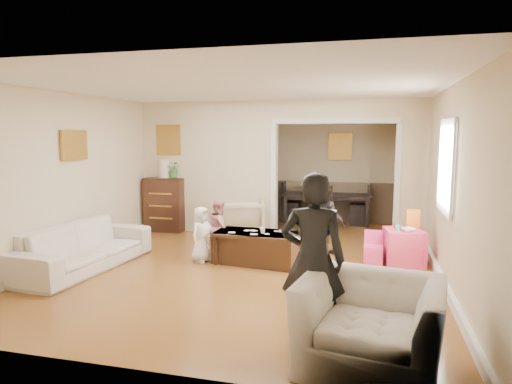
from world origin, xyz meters
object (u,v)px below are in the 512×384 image
(adult_person, at_px, (313,260))
(child_toddler, at_px, (330,228))
(armchair_front, at_px, (370,324))
(cyan_cup, at_px, (398,227))
(play_table, at_px, (404,247))
(dining_table, at_px, (325,208))
(table_lamp, at_px, (165,169))
(dresser, at_px, (166,204))
(coffee_cup, at_px, (263,230))
(sofa, at_px, (84,247))
(coffee_table, at_px, (257,247))
(child_kneel_b, at_px, (220,227))
(child_kneel_a, at_px, (201,234))
(armchair_back, at_px, (242,220))

(adult_person, height_order, child_toddler, adult_person)
(armchair_front, bearing_deg, cyan_cup, 92.13)
(play_table, bearing_deg, dining_table, 117.10)
(table_lamp, height_order, cyan_cup, table_lamp)
(dresser, height_order, coffee_cup, dresser)
(sofa, xyz_separation_m, dining_table, (3.10, 4.28, 0.01))
(armchair_front, height_order, table_lamp, table_lamp)
(armchair_front, xyz_separation_m, coffee_table, (-1.69, 2.80, -0.14))
(play_table, bearing_deg, coffee_cup, -165.95)
(coffee_table, distance_m, dining_table, 3.43)
(table_lamp, relative_size, child_kneel_b, 0.39)
(sofa, bearing_deg, child_kneel_a, -58.22)
(dining_table, bearing_deg, sofa, -134.16)
(armchair_back, distance_m, coffee_cup, 1.68)
(dresser, bearing_deg, child_kneel_a, -51.99)
(dresser, xyz_separation_m, play_table, (4.56, -1.34, -0.28))
(armchair_back, bearing_deg, cyan_cup, 143.73)
(coffee_table, relative_size, child_kneel_b, 1.40)
(dresser, bearing_deg, dining_table, 26.66)
(coffee_cup, xyz_separation_m, adult_person, (1.06, -2.48, 0.30))
(cyan_cup, distance_m, child_kneel_a, 2.99)
(child_kneel_b, bearing_deg, child_kneel_a, 148.60)
(play_table, bearing_deg, child_toddler, 166.18)
(play_table, bearing_deg, cyan_cup, -153.43)
(table_lamp, height_order, adult_person, adult_person)
(table_lamp, bearing_deg, dining_table, 26.66)
(play_table, height_order, cyan_cup, cyan_cup)
(child_kneel_a, relative_size, child_toddler, 0.97)
(coffee_table, relative_size, coffee_cup, 13.95)
(sofa, bearing_deg, child_toddler, -58.98)
(coffee_table, height_order, cyan_cup, cyan_cup)
(child_kneel_b, bearing_deg, child_toddler, -88.55)
(sofa, distance_m, armchair_back, 2.95)
(play_table, distance_m, cyan_cup, 0.33)
(sofa, bearing_deg, adult_person, -109.17)
(coffee_table, bearing_deg, child_kneel_a, -169.99)
(cyan_cup, bearing_deg, coffee_table, -168.57)
(cyan_cup, relative_size, adult_person, 0.05)
(armchair_front, distance_m, child_toddler, 3.61)
(dresser, bearing_deg, play_table, -16.34)
(armchair_back, distance_m, child_toddler, 1.83)
(armchair_back, height_order, child_toddler, child_toddler)
(coffee_table, height_order, play_table, play_table)
(armchair_back, relative_size, armchair_front, 0.70)
(child_toddler, bearing_deg, coffee_table, 2.57)
(cyan_cup, xyz_separation_m, child_kneel_a, (-2.93, -0.57, -0.14))
(coffee_table, distance_m, adult_person, 2.84)
(dresser, distance_m, play_table, 4.76)
(armchair_back, xyz_separation_m, coffee_cup, (0.74, -1.50, 0.15))
(dining_table, bearing_deg, child_toddler, -90.78)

